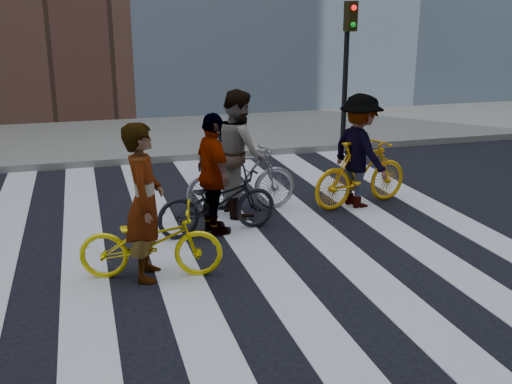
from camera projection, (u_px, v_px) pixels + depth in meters
name	position (u px, v px, depth m)	size (l,w,h in m)	color
ground	(210.00, 247.00, 8.14)	(100.00, 100.00, 0.00)	black
sidewalk_far	(147.00, 137.00, 15.01)	(100.00, 5.00, 0.15)	gray
zebra_crosswalk	(210.00, 247.00, 8.13)	(8.25, 10.00, 0.01)	silver
traffic_signal	(348.00, 49.00, 13.57)	(0.22, 0.42, 3.33)	black
bike_yellow_left	(151.00, 242.00, 7.12)	(0.59, 1.69, 0.89)	#FFE90E
bike_silver_mid	(242.00, 179.00, 9.45)	(0.51, 1.81, 1.08)	#93949C
bike_yellow_right	(361.00, 173.00, 9.77)	(0.52, 1.83, 1.10)	orange
bike_dark_rear	(217.00, 202.00, 8.54)	(0.62, 1.79, 0.94)	black
rider_left	(145.00, 202.00, 6.96)	(0.69, 0.45, 1.88)	slate
rider_mid	(239.00, 152.00, 9.31)	(0.95, 0.74, 1.96)	slate
rider_right	(360.00, 151.00, 9.65)	(1.19, 0.69, 1.85)	slate
rider_rear	(213.00, 175.00, 8.41)	(1.03, 0.43, 1.75)	slate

